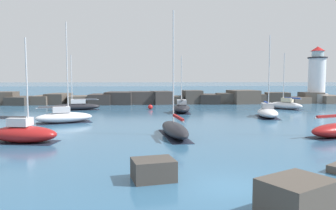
% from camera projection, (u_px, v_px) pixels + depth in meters
% --- Properties ---
extents(ground_plane, '(600.00, 600.00, 0.00)m').
position_uv_depth(ground_plane, '(231.00, 188.00, 14.93)').
color(ground_plane, '#336084').
extents(open_sea_beyond, '(400.00, 116.00, 0.01)m').
position_uv_depth(open_sea_beyond, '(159.00, 91.00, 121.45)').
color(open_sea_beyond, '#235175').
rests_on(open_sea_beyond, ground).
extents(breakwater_jetty, '(66.58, 6.88, 2.52)m').
position_uv_depth(breakwater_jetty, '(164.00, 98.00, 61.73)').
color(breakwater_jetty, '#4C443D').
rests_on(breakwater_jetty, ground).
extents(lighthouse, '(4.25, 4.25, 10.94)m').
position_uv_depth(lighthouse, '(317.00, 79.00, 63.73)').
color(lighthouse, gray).
rests_on(lighthouse, ground).
extents(foreground_rocks, '(14.58, 8.64, 1.48)m').
position_uv_depth(foreground_rocks, '(282.00, 182.00, 14.08)').
color(foreground_rocks, '#4C443D').
rests_on(foreground_rocks, ground).
extents(sailboat_moored_0, '(2.62, 5.85, 8.04)m').
position_uv_depth(sailboat_moored_0, '(182.00, 108.00, 46.34)').
color(sailboat_moored_0, black).
rests_on(sailboat_moored_0, ground).
extents(sailboat_moored_1, '(2.63, 7.46, 10.66)m').
position_uv_depth(sailboat_moored_1, '(175.00, 129.00, 27.82)').
color(sailboat_moored_1, black).
rests_on(sailboat_moored_1, ground).
extents(sailboat_moored_3, '(7.44, 3.30, 8.32)m').
position_uv_depth(sailboat_moored_3, '(76.00, 106.00, 49.73)').
color(sailboat_moored_3, black).
rests_on(sailboat_moored_3, ground).
extents(sailboat_moored_4, '(6.48, 4.28, 11.02)m').
position_uv_depth(sailboat_moored_4, '(64.00, 117.00, 36.04)').
color(sailboat_moored_4, white).
rests_on(sailboat_moored_4, ground).
extents(sailboat_moored_5, '(3.42, 6.10, 10.09)m').
position_uv_depth(sailboat_moored_5, '(267.00, 112.00, 40.93)').
color(sailboat_moored_5, silver).
rests_on(sailboat_moored_5, ground).
extents(sailboat_moored_6, '(4.90, 5.28, 8.78)m').
position_uv_depth(sailboat_moored_6, '(286.00, 105.00, 51.28)').
color(sailboat_moored_6, silver).
rests_on(sailboat_moored_6, ground).
extents(sailboat_moored_7, '(5.55, 2.98, 8.01)m').
position_uv_depth(sailboat_moored_7, '(23.00, 133.00, 25.17)').
color(sailboat_moored_7, maroon).
rests_on(sailboat_moored_7, ground).
extents(mooring_buoy_orange_near, '(0.72, 0.72, 0.92)m').
position_uv_depth(mooring_buoy_orange_near, '(150.00, 107.00, 51.07)').
color(mooring_buoy_orange_near, red).
rests_on(mooring_buoy_orange_near, ground).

